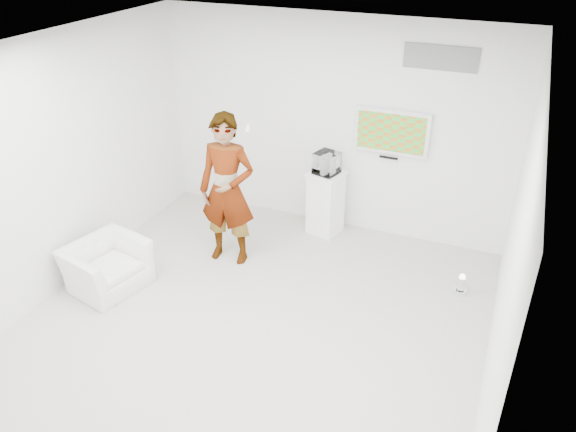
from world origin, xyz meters
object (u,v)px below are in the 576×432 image
object	(u,v)px
armchair	(107,266)
floor_uplight	(461,284)
tv	(392,132)
pedestal	(325,203)
person	(227,190)

from	to	relation	value
armchair	floor_uplight	world-z (taller)	armchair
tv	pedestal	distance (m)	1.37
person	floor_uplight	size ratio (longest dim) A/B	7.67
person	pedestal	xyz separation A→B (m)	(0.93, 1.14, -0.54)
pedestal	floor_uplight	xyz separation A→B (m)	(2.03, -0.77, -0.33)
person	armchair	world-z (taller)	person
floor_uplight	armchair	bearing A→B (deg)	-159.28
armchair	pedestal	xyz separation A→B (m)	(2.02, 2.30, 0.17)
pedestal	floor_uplight	size ratio (longest dim) A/B	3.54
pedestal	armchair	bearing A→B (deg)	-131.26
tv	person	size ratio (longest dim) A/B	0.50
person	pedestal	bearing A→B (deg)	44.37
tv	armchair	distance (m)	4.01
armchair	tv	bearing A→B (deg)	-34.03
tv	armchair	world-z (taller)	tv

